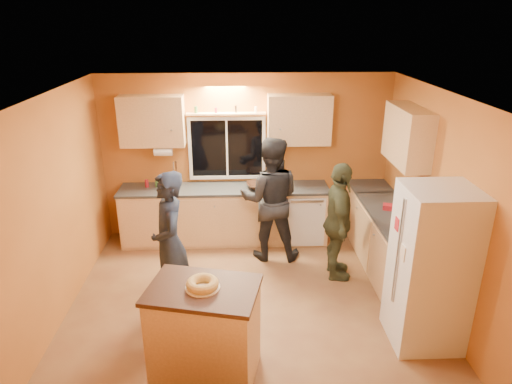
{
  "coord_description": "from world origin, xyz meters",
  "views": [
    {
      "loc": [
        -0.14,
        -4.92,
        3.4
      ],
      "look_at": [
        0.09,
        0.4,
        1.33
      ],
      "focal_mm": 32.0,
      "sensor_mm": 36.0,
      "label": 1
    }
  ],
  "objects_px": {
    "refrigerator": "(431,268)",
    "island": "(205,331)",
    "person_center": "(270,199)",
    "person_left": "(170,243)",
    "person_right": "(338,222)"
  },
  "relations": [
    {
      "from": "person_left",
      "to": "person_center",
      "type": "bearing_deg",
      "value": 119.11
    },
    {
      "from": "person_center",
      "to": "person_right",
      "type": "height_order",
      "value": "person_center"
    },
    {
      "from": "refrigerator",
      "to": "person_right",
      "type": "distance_m",
      "value": 1.52
    },
    {
      "from": "refrigerator",
      "to": "person_center",
      "type": "height_order",
      "value": "person_center"
    },
    {
      "from": "island",
      "to": "person_center",
      "type": "relative_size",
      "value": 0.64
    },
    {
      "from": "person_center",
      "to": "person_right",
      "type": "xyz_separation_m",
      "value": [
        0.87,
        -0.61,
        -0.1
      ]
    },
    {
      "from": "person_left",
      "to": "person_right",
      "type": "xyz_separation_m",
      "value": [
        2.15,
        0.62,
        -0.06
      ]
    },
    {
      "from": "person_left",
      "to": "person_center",
      "type": "xyz_separation_m",
      "value": [
        1.28,
        1.22,
        0.04
      ]
    },
    {
      "from": "island",
      "to": "person_right",
      "type": "relative_size",
      "value": 0.71
    },
    {
      "from": "island",
      "to": "person_center",
      "type": "bearing_deg",
      "value": 84.33
    },
    {
      "from": "island",
      "to": "person_left",
      "type": "relative_size",
      "value": 0.66
    },
    {
      "from": "person_center",
      "to": "refrigerator",
      "type": "bearing_deg",
      "value": 133.73
    },
    {
      "from": "refrigerator",
      "to": "island",
      "type": "relative_size",
      "value": 1.54
    },
    {
      "from": "person_left",
      "to": "person_right",
      "type": "bearing_deg",
      "value": 91.42
    },
    {
      "from": "refrigerator",
      "to": "person_right",
      "type": "relative_size",
      "value": 1.1
    }
  ]
}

